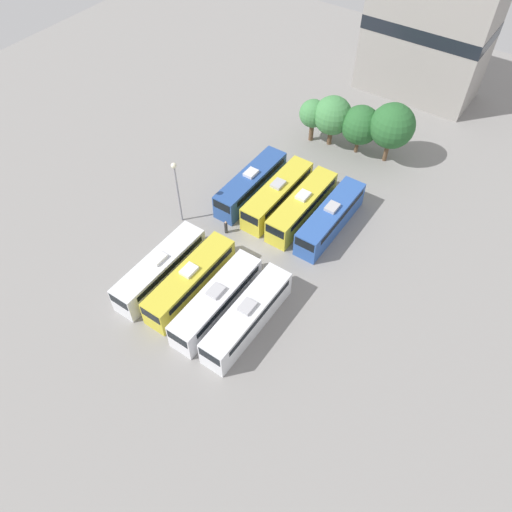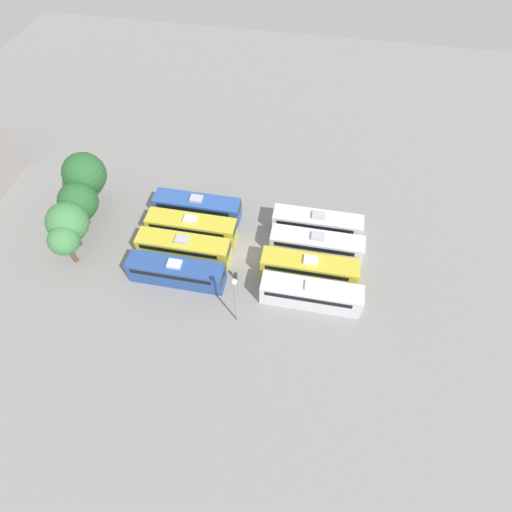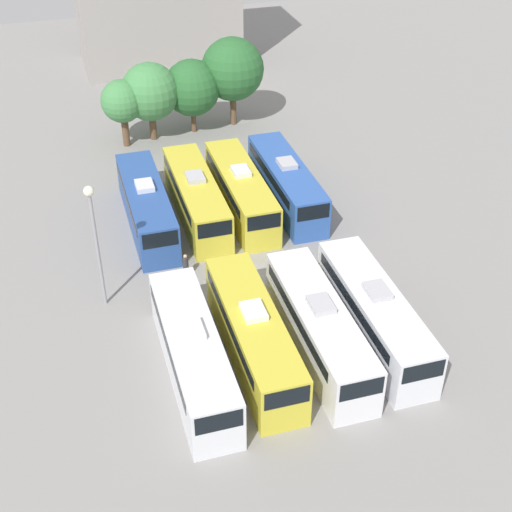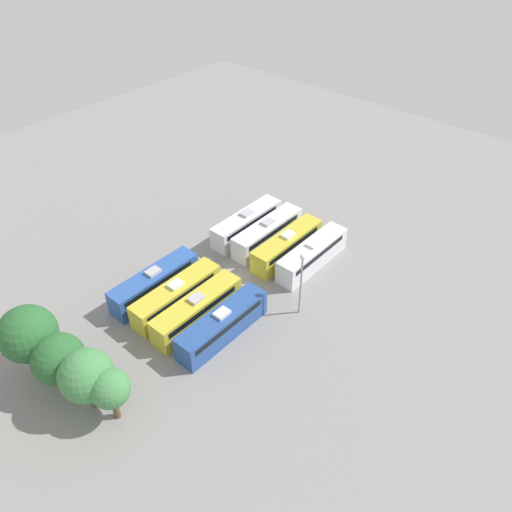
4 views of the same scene
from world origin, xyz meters
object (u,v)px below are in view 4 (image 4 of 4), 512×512
object	(u,v)px
tree_3	(28,334)
worker_person	(255,292)
tree_1	(86,376)
tree_2	(59,359)
bus_2	(267,232)
bus_0	(312,254)
light_pole	(302,274)
bus_3	(247,223)
bus_6	(177,295)
tree_0	(110,389)
bus_1	(287,245)
bus_5	(197,309)
bus_7	(155,282)
bus_4	(222,324)

from	to	relation	value
tree_3	worker_person	bearing A→B (deg)	-112.48
tree_1	tree_2	distance (m)	3.74
bus_2	worker_person	size ratio (longest dim) A/B	6.71
bus_0	bus_2	xyz separation A→B (m)	(7.08, 0.06, 0.00)
light_pole	bus_3	bearing A→B (deg)	-27.16
bus_6	tree_0	world-z (taller)	tree_0
tree_2	bus_1	bearing A→B (deg)	-96.16
bus_5	tree_2	world-z (taller)	tree_2
bus_5	bus_2	bearing A→B (deg)	-77.94
light_pole	bus_5	bearing A→B (deg)	47.42
bus_2	tree_3	xyz separation A→B (m)	(3.33, 30.48, 3.43)
tree_2	worker_person	bearing A→B (deg)	-103.80
worker_person	bus_1	bearing A→B (deg)	-76.49
tree_1	tree_2	bearing A→B (deg)	7.58
bus_7	tree_1	world-z (taller)	tree_1
bus_5	tree_1	bearing A→B (deg)	93.22
bus_4	light_pole	size ratio (longest dim) A/B	1.39
bus_0	tree_2	xyz separation A→B (m)	(6.64, 30.01, 2.36)
bus_7	bus_3	bearing A→B (deg)	-90.14
bus_7	tree_2	xyz separation A→B (m)	(-3.88, 14.03, 2.36)
bus_0	light_pole	bearing A→B (deg)	116.66
bus_5	bus_7	world-z (taller)	same
worker_person	tree_0	distance (m)	20.27
bus_3	bus_6	xyz separation A→B (m)	(-3.47, 15.50, 0.00)
tree_0	tree_1	bearing A→B (deg)	14.24
bus_0	bus_6	distance (m)	17.27
tree_0	tree_1	world-z (taller)	tree_1
bus_5	light_pole	xyz separation A→B (m)	(-7.54, -8.20, 3.80)
light_pole	bus_6	bearing A→B (deg)	36.99
bus_1	bus_2	size ratio (longest dim) A/B	1.00
bus_0	worker_person	world-z (taller)	bus_0
bus_2	tree_2	size ratio (longest dim) A/B	1.74
tree_0	tree_2	xyz separation A→B (m)	(6.14, 1.11, 0.08)
bus_1	bus_2	xyz separation A→B (m)	(3.62, -0.49, 0.00)
bus_2	bus_0	bearing A→B (deg)	-179.54
bus_2	tree_1	bearing A→B (deg)	98.00
bus_4	tree_0	bearing A→B (deg)	88.37
bus_2	tree_0	xyz separation A→B (m)	(-6.58, 28.84, 2.28)
bus_1	light_pole	bearing A→B (deg)	135.83
bus_0	bus_1	size ratio (longest dim) A/B	1.00
bus_7	tree_0	world-z (taller)	tree_0
bus_5	bus_7	xyz separation A→B (m)	(6.81, 0.15, 0.00)
tree_1	tree_3	bearing A→B (deg)	7.78
bus_0	bus_2	world-z (taller)	same
bus_0	bus_7	world-z (taller)	same
bus_6	tree_2	world-z (taller)	tree_2
worker_person	tree_0	size ratio (longest dim) A/B	0.29
bus_6	bus_7	size ratio (longest dim) A/B	1.00
tree_0	bus_3	bearing A→B (deg)	-70.78
worker_person	tree_0	world-z (taller)	tree_0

